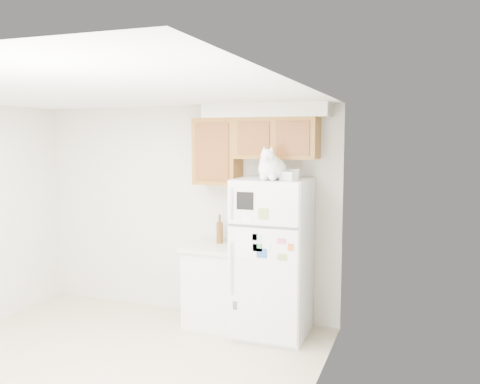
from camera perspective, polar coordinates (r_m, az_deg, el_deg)
The scene contains 9 objects.
ground_plane at distance 4.94m, azimuth -16.81°, elevation -19.75°, with size 3.80×4.00×0.01m, color tan.
room_shell at distance 4.61m, azimuth -14.42°, elevation 0.22°, with size 3.84×4.04×2.52m.
refrigerator at distance 5.51m, azimuth 3.65°, elevation -7.33°, with size 0.76×0.78×1.70m.
base_counter at distance 5.90m, azimuth -2.72°, elevation -10.31°, with size 0.64×0.64×0.92m.
cat at distance 5.19m, azimuth 3.55°, elevation 2.80°, with size 0.34×0.50×0.35m.
storage_box_back at distance 5.44m, azimuth 5.84°, elevation 2.08°, with size 0.18×0.13×0.10m, color white.
storage_box_front at distance 5.16m, azimuth 5.48°, elevation 1.81°, with size 0.15×0.11×0.09m, color white.
bottle_green at distance 5.93m, azimuth -2.29°, elevation -4.17°, with size 0.07×0.07×0.30m, color #19381E, non-canonical shape.
bottle_amber at distance 5.85m, azimuth -2.30°, elevation -4.16°, with size 0.08×0.08×0.33m, color #593814, non-canonical shape.
Camera 1 is at (2.71, -3.54, 2.13)m, focal length 38.00 mm.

